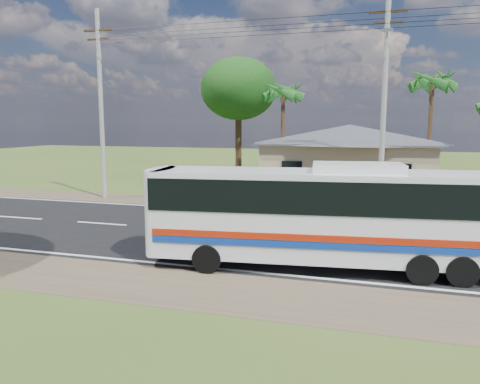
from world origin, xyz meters
name	(u,v)px	position (x,y,z in m)	size (l,w,h in m)	color
ground	(299,238)	(0.00, 0.00, 0.00)	(120.00, 120.00, 0.00)	#344B1A
road	(299,238)	(0.00, 0.00, 0.01)	(120.00, 16.00, 0.03)	black
house	(349,152)	(1.00, 13.00, 2.64)	(12.40, 10.00, 5.00)	tan
utility_poles	(377,97)	(2.67, 6.49, 5.77)	(32.80, 2.22, 11.00)	#9E9E99
palm_mid	(433,82)	(6.00, 15.50, 7.16)	(2.80, 2.80, 8.20)	#47301E
palm_far	(283,92)	(-4.00, 16.00, 6.68)	(2.80, 2.80, 7.70)	#47301E
tree_behind_house	(238,89)	(-8.00, 18.00, 7.12)	(6.00, 6.00, 9.61)	#47301E
coach_bus	(327,209)	(1.42, -3.65, 1.91)	(10.93, 3.56, 3.33)	silver
person	(464,208)	(6.57, 4.13, 0.83)	(0.61, 0.40, 1.66)	navy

